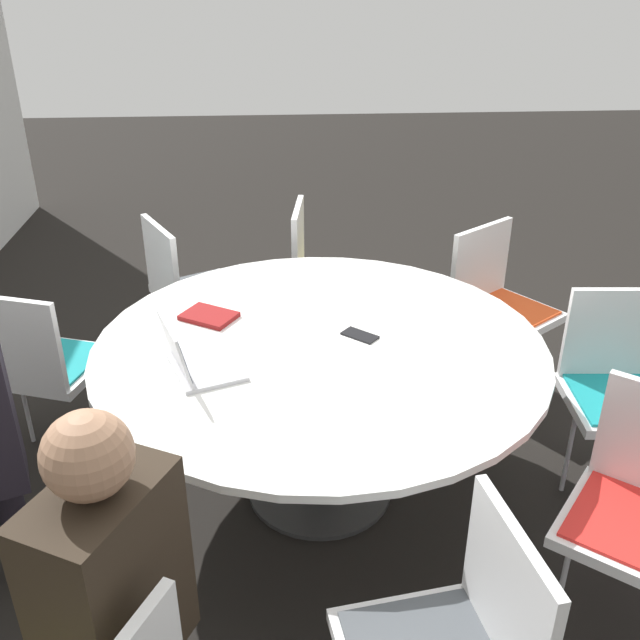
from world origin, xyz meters
name	(u,v)px	position (x,y,z in m)	size (l,w,h in m)	color
ground_plane	(320,490)	(0.00, 0.00, 0.00)	(16.00, 16.00, 0.00)	black
conference_table	(320,369)	(0.00, 0.00, 0.61)	(1.74, 1.74, 0.72)	#333333
chair_4	(620,379)	(-0.01, -1.22, 0.52)	(0.45, 0.47, 0.86)	white
chair_5	(497,298)	(0.78, -0.95, 0.52)	(0.60, 0.60, 0.86)	white
chair_6	(322,268)	(1.22, -0.09, 0.52)	(0.49, 0.47, 0.86)	white
chair_7	(187,284)	(1.05, 0.63, 0.52)	(0.58, 0.58, 0.86)	white
chair_8	(39,359)	(0.31, 1.18, 0.52)	(0.54, 0.55, 0.86)	white
person_1	(108,589)	(-1.14, 0.58, 0.71)	(0.42, 0.36, 1.21)	#2D2319
laptop	(193,358)	(-0.17, 0.46, 0.78)	(0.37, 0.34, 0.21)	silver
spiral_notebook	(209,316)	(0.24, 0.44, 0.73)	(0.24, 0.26, 0.02)	maroon
cell_phone	(360,335)	(0.04, -0.16, 0.73)	(0.14, 0.15, 0.01)	black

